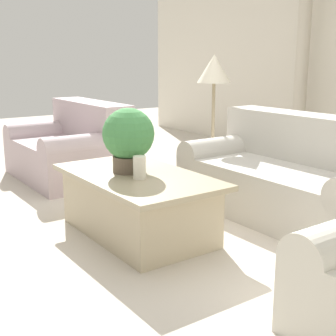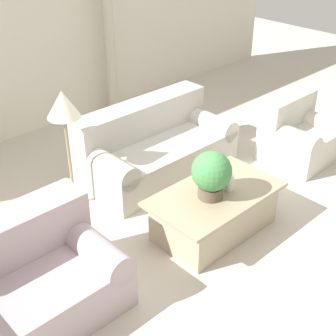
{
  "view_description": "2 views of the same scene",
  "coord_description": "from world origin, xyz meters",
  "px_view_note": "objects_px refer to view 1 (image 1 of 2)",
  "views": [
    {
      "loc": [
        2.89,
        -2.15,
        1.36
      ],
      "look_at": [
        -0.02,
        -0.11,
        0.52
      ],
      "focal_mm": 50.0,
      "sensor_mm": 36.0,
      "label": 1
    },
    {
      "loc": [
        -3.18,
        -2.9,
        3.16
      ],
      "look_at": [
        -0.28,
        0.18,
        0.62
      ],
      "focal_mm": 50.0,
      "sensor_mm": 36.0,
      "label": 2
    }
  ],
  "objects_px": {
    "sofa_long": "(294,177)",
    "loveseat": "(72,148)",
    "coffee_table": "(138,204)",
    "floor_lamp": "(214,77)",
    "potted_plant": "(128,137)"
  },
  "relations": [
    {
      "from": "sofa_long",
      "to": "loveseat",
      "type": "bearing_deg",
      "value": -155.98
    },
    {
      "from": "loveseat",
      "to": "coffee_table",
      "type": "distance_m",
      "value": 2.01
    },
    {
      "from": "sofa_long",
      "to": "floor_lamp",
      "type": "height_order",
      "value": "floor_lamp"
    },
    {
      "from": "coffee_table",
      "to": "floor_lamp",
      "type": "relative_size",
      "value": 1.0
    },
    {
      "from": "loveseat",
      "to": "sofa_long",
      "type": "bearing_deg",
      "value": 24.02
    },
    {
      "from": "sofa_long",
      "to": "potted_plant",
      "type": "relative_size",
      "value": 3.9
    },
    {
      "from": "sofa_long",
      "to": "floor_lamp",
      "type": "bearing_deg",
      "value": 176.62
    },
    {
      "from": "sofa_long",
      "to": "potted_plant",
      "type": "height_order",
      "value": "potted_plant"
    },
    {
      "from": "sofa_long",
      "to": "potted_plant",
      "type": "distance_m",
      "value": 1.53
    },
    {
      "from": "sofa_long",
      "to": "coffee_table",
      "type": "bearing_deg",
      "value": -105.61
    },
    {
      "from": "loveseat",
      "to": "potted_plant",
      "type": "xyz_separation_m",
      "value": [
        1.88,
        -0.33,
        0.41
      ]
    },
    {
      "from": "coffee_table",
      "to": "potted_plant",
      "type": "xyz_separation_m",
      "value": [
        -0.1,
        -0.01,
        0.51
      ]
    },
    {
      "from": "coffee_table",
      "to": "sofa_long",
      "type": "bearing_deg",
      "value": 74.39
    },
    {
      "from": "potted_plant",
      "to": "floor_lamp",
      "type": "distance_m",
      "value": 1.67
    },
    {
      "from": "sofa_long",
      "to": "coffee_table",
      "type": "distance_m",
      "value": 1.43
    }
  ]
}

